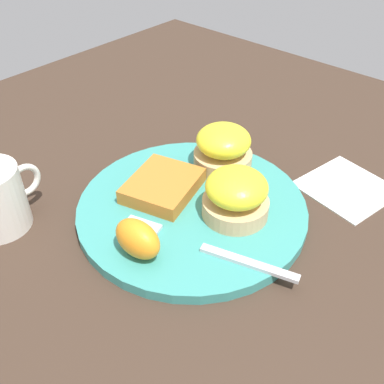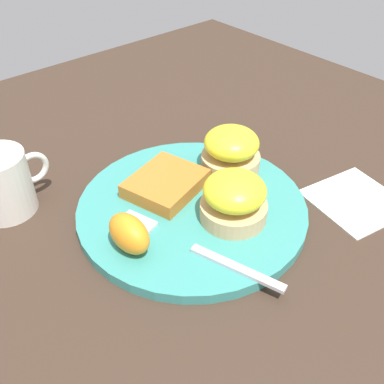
{
  "view_description": "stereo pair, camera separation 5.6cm",
  "coord_description": "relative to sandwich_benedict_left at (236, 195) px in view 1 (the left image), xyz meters",
  "views": [
    {
      "loc": [
        -0.33,
        -0.29,
        0.38
      ],
      "look_at": [
        0.0,
        0.0,
        0.03
      ],
      "focal_mm": 42.0,
      "sensor_mm": 36.0,
      "label": 1
    },
    {
      "loc": [
        -0.29,
        -0.33,
        0.38
      ],
      "look_at": [
        0.0,
        0.0,
        0.03
      ],
      "focal_mm": 42.0,
      "sensor_mm": 36.0,
      "label": 2
    }
  ],
  "objects": [
    {
      "name": "ground_plane",
      "position": [
        -0.02,
        0.05,
        -0.04
      ],
      "size": [
        1.1,
        1.1,
        0.0
      ],
      "primitive_type": "plane",
      "color": "#38281E"
    },
    {
      "name": "plate",
      "position": [
        -0.02,
        0.05,
        -0.04
      ],
      "size": [
        0.29,
        0.29,
        0.01
      ],
      "primitive_type": "cylinder",
      "color": "teal",
      "rests_on": "ground_plane"
    },
    {
      "name": "sandwich_benedict_left",
      "position": [
        0.0,
        0.0,
        0.0
      ],
      "size": [
        0.08,
        0.08,
        0.06
      ],
      "color": "tan",
      "rests_on": "plate"
    },
    {
      "name": "sandwich_benedict_right",
      "position": [
        0.07,
        0.08,
        0.0
      ],
      "size": [
        0.08,
        0.08,
        0.06
      ],
      "color": "tan",
      "rests_on": "plate"
    },
    {
      "name": "hashbrown_patty",
      "position": [
        -0.03,
        0.1,
        -0.02
      ],
      "size": [
        0.11,
        0.1,
        0.02
      ],
      "primitive_type": "cube",
      "rotation": [
        0.0,
        0.0,
        0.27
      ],
      "color": "#B36A26",
      "rests_on": "plate"
    },
    {
      "name": "orange_wedge",
      "position": [
        -0.12,
        0.04,
        -0.01
      ],
      "size": [
        0.04,
        0.06,
        0.04
      ],
      "primitive_type": "ellipsoid",
      "rotation": [
        0.0,
        0.0,
        4.73
      ],
      "color": "orange",
      "rests_on": "plate"
    },
    {
      "name": "fork",
      "position": [
        -0.08,
        -0.0,
        -0.03
      ],
      "size": [
        0.08,
        0.21,
        0.0
      ],
      "color": "silver",
      "rests_on": "plate"
    },
    {
      "name": "napkin",
      "position": [
        0.16,
        -0.07,
        -0.04
      ],
      "size": [
        0.13,
        0.13,
        0.0
      ],
      "primitive_type": "cube",
      "rotation": [
        0.0,
        0.0,
        -0.19
      ],
      "color": "white",
      "rests_on": "ground_plane"
    }
  ]
}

